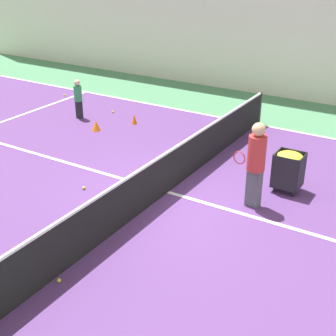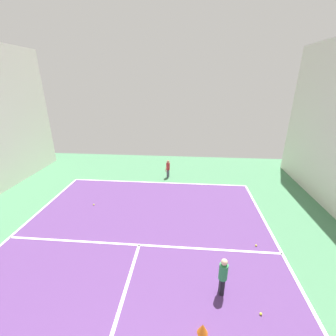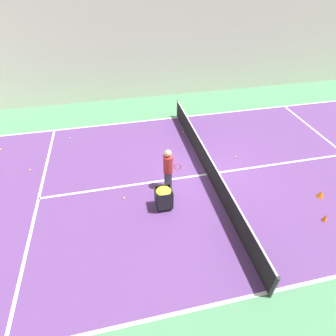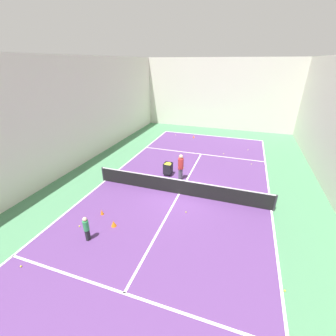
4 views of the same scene
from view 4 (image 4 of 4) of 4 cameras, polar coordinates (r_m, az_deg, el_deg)
name	(u,v)px [view 4 (image 4 of 4)]	position (r m, az deg, el deg)	size (l,w,h in m)	color
ground_plane	(179,194)	(13.68, 2.83, -6.59)	(35.10, 35.10, 0.00)	#477F56
court_playing_area	(179,194)	(13.68, 2.83, -6.59)	(10.34, 24.73, 0.00)	#563370
line_baseline_far	(211,136)	(24.82, 10.91, 8.05)	(10.34, 0.10, 0.00)	white
line_sideline_left	(105,181)	(15.67, -15.66, -3.11)	(0.10, 24.73, 0.00)	white
line_sideline_right	(271,210)	(13.48, 24.77, -9.75)	(0.10, 24.73, 0.00)	white
line_service_near	(124,293)	(9.02, -11.07, -28.76)	(10.34, 0.10, 0.00)	white
line_service_far	(201,154)	(19.63, 8.40, 3.52)	(10.34, 0.10, 0.00)	white
line_centre_service	(179,194)	(13.67, 2.83, -6.58)	(0.10, 13.60, 0.00)	white
hall_enclosure_left	(54,120)	(16.41, -26.97, 10.73)	(0.15, 31.40, 7.66)	silver
hall_enclosure_far	(219,95)	(27.19, 12.71, 17.68)	(16.71, 0.15, 7.66)	silver
tennis_net	(179,187)	(13.41, 2.88, -4.75)	(10.64, 0.10, 0.98)	#2D2D33
coach_at_net	(181,166)	(14.80, 3.25, 0.64)	(0.42, 0.72, 1.82)	#4C4C56
child_midcourt	(86,227)	(10.74, -20.06, -13.93)	(0.27, 0.27, 1.23)	black
ball_cart	(168,167)	(15.58, 0.00, 0.35)	(0.54, 0.60, 0.91)	black
training_cone_0	(102,212)	(12.41, -16.43, -10.67)	(0.17, 0.17, 0.30)	orange
training_cone_1	(194,137)	(23.78, 6.55, 7.94)	(0.19, 0.19, 0.29)	orange
training_cone_2	(114,224)	(11.50, -13.64, -13.55)	(0.26, 0.26, 0.30)	orange
tennis_ball_0	(186,212)	(12.14, 4.60, -11.09)	(0.07, 0.07, 0.07)	yellow
tennis_ball_1	(248,150)	(21.53, 19.66, 4.37)	(0.07, 0.07, 0.07)	yellow
tennis_ball_2	(224,154)	(19.99, 13.96, 3.54)	(0.07, 0.07, 0.07)	yellow
tennis_ball_3	(183,168)	(16.86, 3.94, 0.07)	(0.07, 0.07, 0.07)	yellow
tennis_ball_4	(271,201)	(14.20, 24.61, -7.67)	(0.07, 0.07, 0.07)	yellow
tennis_ball_5	(251,164)	(18.60, 20.43, 0.96)	(0.07, 0.07, 0.07)	yellow
tennis_ball_6	(240,203)	(13.41, 17.77, -8.47)	(0.07, 0.07, 0.07)	yellow
tennis_ball_7	(285,291)	(9.79, 27.55, -25.89)	(0.07, 0.07, 0.07)	yellow
tennis_ball_8	(176,135)	(24.54, 1.96, 8.37)	(0.07, 0.07, 0.07)	yellow
tennis_ball_9	(21,266)	(11.13, -33.30, -20.16)	(0.07, 0.07, 0.07)	yellow
tennis_ball_10	(79,226)	(12.01, -21.58, -13.59)	(0.07, 0.07, 0.07)	yellow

